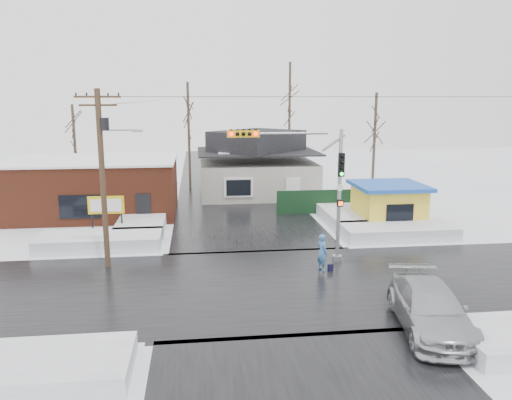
{
  "coord_description": "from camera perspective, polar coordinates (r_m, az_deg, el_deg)",
  "views": [
    {
      "loc": [
        -3.32,
        -21.74,
        8.55
      ],
      "look_at": [
        -0.11,
        5.09,
        3.0
      ],
      "focal_mm": 35.0,
      "sensor_mm": 36.0,
      "label": 1
    }
  ],
  "objects": [
    {
      "name": "road_ew",
      "position": [
        23.6,
        1.76,
        -9.62
      ],
      "size": [
        120.0,
        10.0,
        0.02
      ],
      "primitive_type": "cube",
      "color": "black",
      "rests_on": "ground"
    },
    {
      "name": "snowbank_ne",
      "position": [
        32.32,
        15.87,
        -3.45
      ],
      "size": [
        7.0,
        3.0,
        0.8
      ],
      "primitive_type": "cube",
      "color": "white",
      "rests_on": "ground"
    },
    {
      "name": "snowbank_sw",
      "position": [
        17.8,
        -25.73,
        -17.07
      ],
      "size": [
        7.0,
        3.0,
        0.7
      ],
      "primitive_type": "cube",
      "color": "white",
      "rests_on": "ground"
    },
    {
      "name": "tree_far_left",
      "position": [
        47.75,
        -7.77,
        10.79
      ],
      "size": [
        3.0,
        3.0,
        10.0
      ],
      "color": "#332821",
      "rests_on": "ground"
    },
    {
      "name": "shopping_bag",
      "position": [
        25.52,
        8.51,
        -7.68
      ],
      "size": [
        0.3,
        0.17,
        0.35
      ],
      "primitive_type": "cube",
      "rotation": [
        0.0,
        0.0,
        0.21
      ],
      "color": "black",
      "rests_on": "ground"
    },
    {
      "name": "tree_far_right",
      "position": [
        44.49,
        13.52,
        9.5
      ],
      "size": [
        3.0,
        3.0,
        9.0
      ],
      "color": "#332821",
      "rests_on": "ground"
    },
    {
      "name": "snowbank_nside_e",
      "position": [
        36.22,
        9.93,
        -1.57
      ],
      "size": [
        3.0,
        8.0,
        0.8
      ],
      "primitive_type": "cube",
      "color": "white",
      "rests_on": "ground"
    },
    {
      "name": "pedestrian",
      "position": [
        25.3,
        7.58,
        -6.0
      ],
      "size": [
        0.69,
        0.81,
        1.89
      ],
      "primitive_type": "imported",
      "rotation": [
        0.0,
        0.0,
        1.99
      ],
      "color": "teal",
      "rests_on": "ground"
    },
    {
      "name": "kiosk",
      "position": [
        34.96,
        14.86,
        -0.48
      ],
      "size": [
        4.6,
        4.6,
        2.88
      ],
      "color": "yellow",
      "rests_on": "ground"
    },
    {
      "name": "tree_far_west",
      "position": [
        47.02,
        -20.16,
        8.24
      ],
      "size": [
        3.0,
        3.0,
        8.0
      ],
      "color": "#332821",
      "rests_on": "ground"
    },
    {
      "name": "tree_far_mid",
      "position": [
        50.62,
        3.89,
        12.71
      ],
      "size": [
        3.0,
        3.0,
        12.0
      ],
      "color": "#332821",
      "rests_on": "ground"
    },
    {
      "name": "house",
      "position": [
        44.46,
        0.12,
        3.94
      ],
      "size": [
        10.4,
        8.4,
        5.76
      ],
      "color": "#B2AEA1",
      "rests_on": "ground"
    },
    {
      "name": "marquee_sign",
      "position": [
        32.43,
        -16.75,
        -0.69
      ],
      "size": [
        2.2,
        0.21,
        2.55
      ],
      "color": "black",
      "rests_on": "ground"
    },
    {
      "name": "utility_pole",
      "position": [
        25.89,
        -17.04,
        3.47
      ],
      "size": [
        3.15,
        0.44,
        9.0
      ],
      "color": "#382619",
      "rests_on": "ground"
    },
    {
      "name": "ground",
      "position": [
        23.6,
        1.76,
        -9.64
      ],
      "size": [
        120.0,
        120.0,
        0.0
      ],
      "primitive_type": "plane",
      "color": "white",
      "rests_on": "ground"
    },
    {
      "name": "car",
      "position": [
        20.12,
        19.26,
        -11.64
      ],
      "size": [
        3.26,
        6.06,
        1.67
      ],
      "primitive_type": "imported",
      "rotation": [
        0.0,
        0.0,
        -0.17
      ],
      "color": "#AAAEB2",
      "rests_on": "ground"
    },
    {
      "name": "snowbank_nside_w",
      "position": [
        34.91,
        -12.68,
        -2.18
      ],
      "size": [
        3.0,
        8.0,
        0.8
      ],
      "primitive_type": "cube",
      "color": "white",
      "rests_on": "ground"
    },
    {
      "name": "fence",
      "position": [
        37.85,
        8.37,
        -0.18
      ],
      "size": [
        8.0,
        0.12,
        1.8
      ],
      "primitive_type": "cube",
      "color": "black",
      "rests_on": "ground"
    },
    {
      "name": "road_ns",
      "position": [
        23.6,
        1.76,
        -9.62
      ],
      "size": [
        10.0,
        120.0,
        0.02
      ],
      "primitive_type": "cube",
      "color": "black",
      "rests_on": "ground"
    },
    {
      "name": "traffic_signal",
      "position": [
        25.69,
        6.22,
        2.55
      ],
      "size": [
        6.05,
        0.68,
        7.0
      ],
      "color": "gray",
      "rests_on": "ground"
    },
    {
      "name": "brick_building",
      "position": [
        39.05,
        -18.06,
        1.49
      ],
      "size": [
        12.2,
        8.2,
        4.12
      ],
      "color": "maroon",
      "rests_on": "ground"
    },
    {
      "name": "snowbank_nw",
      "position": [
        30.41,
        -17.37,
        -4.48
      ],
      "size": [
        7.0,
        3.0,
        0.8
      ],
      "primitive_type": "cube",
      "color": "white",
      "rests_on": "ground"
    }
  ]
}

